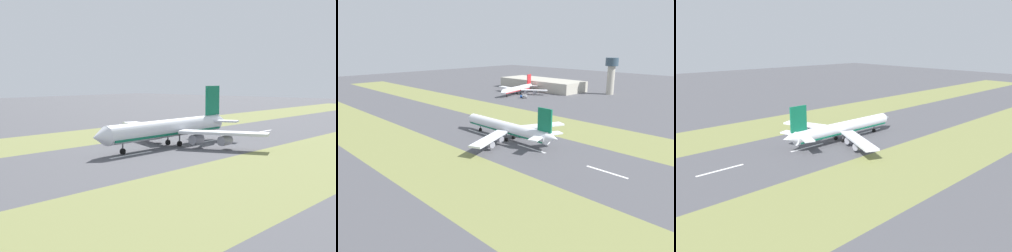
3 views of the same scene
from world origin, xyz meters
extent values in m
plane|color=#4C4C51|center=(0.00, 0.00, 0.00)|extent=(800.00, 800.00, 0.00)
cube|color=olive|center=(-45.00, 0.00, 0.00)|extent=(40.00, 600.00, 0.01)
cube|color=olive|center=(45.00, 0.00, 0.00)|extent=(40.00, 600.00, 0.01)
cube|color=silver|center=(0.00, -55.21, 0.01)|extent=(1.20, 18.00, 0.01)
cube|color=silver|center=(0.00, -15.21, 0.01)|extent=(1.20, 18.00, 0.01)
cube|color=silver|center=(0.00, 24.79, 0.01)|extent=(1.20, 18.00, 0.01)
cylinder|color=silver|center=(2.53, 4.79, 6.20)|extent=(6.29, 56.03, 6.00)
cone|color=silver|center=(2.69, 35.29, 6.20)|extent=(5.91, 5.03, 5.88)
cone|color=silver|center=(2.37, -26.21, 7.00)|extent=(5.13, 6.03, 5.10)
cube|color=#0F6647|center=(2.53, 4.79, 4.55)|extent=(5.98, 53.79, 0.70)
cube|color=silver|center=(-15.01, -2.34, 5.30)|extent=(29.16, 16.30, 0.90)
cube|color=silver|center=(19.99, -2.52, 5.30)|extent=(29.11, 16.55, 0.90)
cylinder|color=#93939E|center=(-6.49, 0.84, 2.85)|extent=(3.22, 4.82, 3.20)
cylinder|color=#93939E|center=(-15.51, -2.62, 2.85)|extent=(3.22, 4.82, 3.20)
cylinder|color=#93939E|center=(11.51, 0.74, 2.85)|extent=(3.22, 4.82, 3.20)
cylinder|color=#93939E|center=(20.49, -2.80, 2.85)|extent=(3.22, 4.82, 3.20)
cube|color=#0F6647|center=(2.39, -21.21, 14.70)|extent=(0.84, 8.00, 11.00)
cube|color=silver|center=(-3.11, -21.18, 7.20)|extent=(10.86, 7.23, 0.60)
cube|color=silver|center=(7.89, -21.24, 7.20)|extent=(10.88, 7.32, 0.60)
cylinder|color=#59595E|center=(2.64, 26.07, 2.50)|extent=(0.50, 0.50, 3.20)
cylinder|color=black|center=(2.64, 26.07, 0.90)|extent=(0.91, 1.80, 1.80)
cylinder|color=#59595E|center=(-0.09, 1.80, 2.50)|extent=(0.50, 0.50, 3.20)
cylinder|color=black|center=(-0.09, 1.80, 0.90)|extent=(0.91, 1.80, 1.80)
cylinder|color=#59595E|center=(5.11, 1.78, 2.50)|extent=(0.50, 0.50, 3.20)
cylinder|color=black|center=(5.11, 1.78, 0.90)|extent=(0.91, 1.80, 1.80)
camera|label=1|loc=(-98.02, 124.77, 23.02)|focal=50.00mm
camera|label=2|loc=(-111.66, -114.54, 49.84)|focal=35.00mm
camera|label=3|loc=(115.40, -97.57, 46.95)|focal=35.00mm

